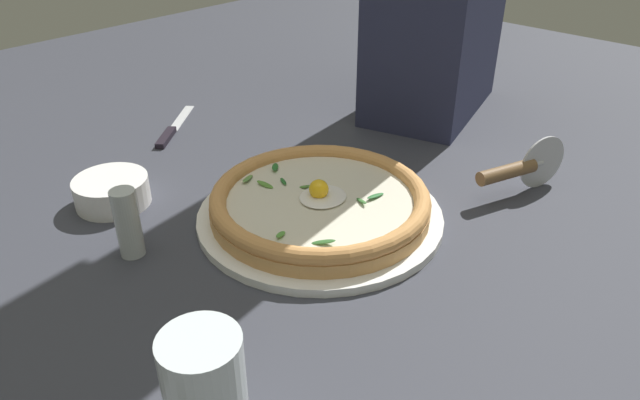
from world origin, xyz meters
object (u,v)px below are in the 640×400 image
Objects in this scene: table_knife at (171,131)px; pepper_shaker at (128,223)px; pizza at (320,201)px; pizza_cutter at (518,169)px; side_bowl at (112,191)px.

pepper_shaker reaches higher than table_knife.
pepper_shaker is at bearing 151.65° from pizza.
pizza_cutter is (0.26, -0.17, 0.01)m from pizza.
side_bowl is 0.64× the size of table_knife.
table_knife is (-0.23, 0.58, -0.04)m from pizza_cutter.
side_bowl is 0.15m from pepper_shaker.
side_bowl is 0.26m from table_knife.
table_knife is at bearing 36.25° from side_bowl.
pepper_shaker is at bearing -132.12° from table_knife.
pizza is 0.26m from pepper_shaker.
pepper_shaker reaches higher than pizza.
side_bowl is 0.61m from pizza_cutter.
pizza_cutter is at bearing -33.21° from pizza.
pizza_cutter is 0.62m from table_knife.
pizza_cutter is 1.67× the size of pepper_shaker.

